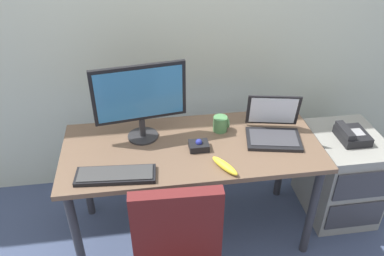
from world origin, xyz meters
name	(u,v)px	position (x,y,z in m)	size (l,w,h in m)	color
ground_plane	(192,230)	(0.00, 0.00, 0.00)	(8.00, 8.00, 0.00)	#3C4866
desk	(192,157)	(0.00, 0.00, 0.62)	(1.48, 0.64, 0.70)	brown
file_cabinet	(340,174)	(1.03, 0.07, 0.30)	(0.42, 0.53, 0.60)	gray
desk_phone	(352,135)	(1.02, 0.06, 0.64)	(0.17, 0.20, 0.09)	black
monitor_main	(140,98)	(-0.27, 0.12, 0.97)	(0.52, 0.18, 0.46)	#262628
keyboard	(116,175)	(-0.43, -0.22, 0.72)	(0.42, 0.17, 0.03)	black
laptop	(273,128)	(0.49, 0.03, 0.76)	(0.36, 0.33, 0.24)	black
trackball_mouse	(199,145)	(0.03, -0.04, 0.73)	(0.11, 0.09, 0.07)	black
coffee_mug	(221,124)	(0.19, 0.13, 0.75)	(0.09, 0.08, 0.09)	#4B834C
banana	(225,166)	(0.14, -0.23, 0.72)	(0.19, 0.04, 0.04)	yellow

